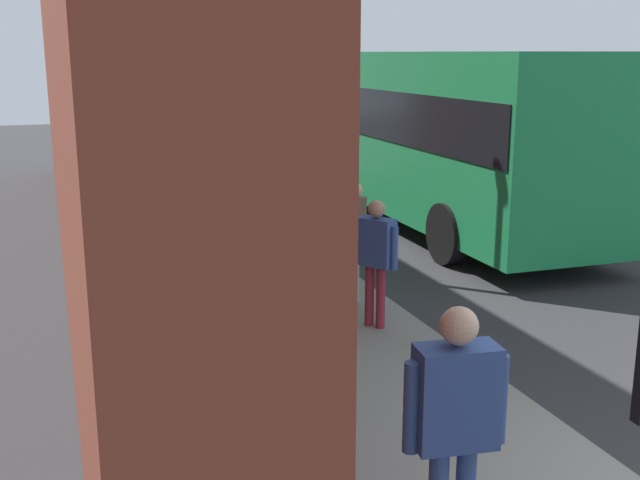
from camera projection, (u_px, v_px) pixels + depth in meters
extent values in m
plane|color=#2D2D30|center=(439.00, 290.00, 11.24)|extent=(60.00, 60.00, 0.00)
cube|color=gray|center=(222.00, 267.00, 12.19)|extent=(24.00, 3.50, 0.12)
cube|color=black|center=(152.00, 186.00, 5.58)|extent=(0.90, 0.06, 1.60)
cube|color=black|center=(112.00, 137.00, 8.79)|extent=(0.90, 0.06, 1.60)
cube|color=black|center=(93.00, 115.00, 12.01)|extent=(0.90, 0.06, 1.60)
torus|color=black|center=(191.00, 403.00, 6.50)|extent=(0.29, 0.70, 0.72)
torus|color=black|center=(292.00, 372.00, 7.13)|extent=(0.29, 0.70, 0.72)
cylinder|color=#1E4CA5|center=(245.00, 357.00, 6.77)|extent=(0.37, 0.97, 0.58)
cylinder|color=#1E4CA5|center=(237.00, 332.00, 6.66)|extent=(0.31, 0.82, 0.09)
cylinder|color=#1E4CA5|center=(285.00, 349.00, 7.03)|extent=(0.09, 0.19, 0.51)
cube|color=black|center=(278.00, 320.00, 6.91)|extent=(0.16, 0.22, 0.06)
cylinder|color=#1E4CA5|center=(193.00, 335.00, 6.39)|extent=(0.46, 0.18, 0.02)
torus|color=black|center=(178.00, 348.00, 7.71)|extent=(0.23, 0.71, 0.72)
torus|color=black|center=(284.00, 345.00, 7.81)|extent=(0.23, 0.71, 0.72)
cylinder|color=orange|center=(233.00, 320.00, 7.70)|extent=(0.27, 1.00, 0.58)
cylinder|color=orange|center=(225.00, 296.00, 7.64)|extent=(0.23, 0.84, 0.09)
cylinder|color=orange|center=(276.00, 321.00, 7.75)|extent=(0.08, 0.19, 0.51)
cube|color=black|center=(268.00, 294.00, 7.67)|extent=(0.14, 0.22, 0.06)
cylinder|color=orange|center=(180.00, 290.00, 7.58)|extent=(0.47, 0.14, 0.02)
torus|color=black|center=(151.00, 323.00, 8.44)|extent=(0.19, 0.72, 0.72)
torus|color=black|center=(240.00, 308.00, 8.95)|extent=(0.19, 0.72, 0.72)
cylinder|color=#B21E1E|center=(198.00, 291.00, 8.64)|extent=(0.22, 1.01, 0.58)
cylinder|color=#B21E1E|center=(191.00, 270.00, 8.55)|extent=(0.19, 0.84, 0.09)
cylinder|color=#B21E1E|center=(233.00, 288.00, 8.85)|extent=(0.07, 0.19, 0.51)
cube|color=black|center=(226.00, 264.00, 8.75)|extent=(0.13, 0.21, 0.06)
cylinder|color=#B21E1E|center=(153.00, 269.00, 8.33)|extent=(0.48, 0.11, 0.02)
torus|color=black|center=(143.00, 296.00, 9.38)|extent=(0.07, 0.72, 0.72)
torus|color=black|center=(229.00, 288.00, 9.71)|extent=(0.07, 0.72, 0.72)
cylinder|color=#8C338C|center=(188.00, 270.00, 9.49)|extent=(0.05, 1.02, 0.58)
cylinder|color=#8C338C|center=(181.00, 250.00, 9.41)|extent=(0.04, 0.85, 0.09)
cylinder|color=#8C338C|center=(222.00, 269.00, 9.63)|extent=(0.04, 0.18, 0.51)
cube|color=black|center=(215.00, 247.00, 9.53)|extent=(0.10, 0.20, 0.06)
cylinder|color=#8C338C|center=(145.00, 247.00, 9.26)|extent=(0.48, 0.03, 0.02)
torus|color=black|center=(145.00, 273.00, 10.35)|extent=(0.09, 0.72, 0.72)
torus|color=black|center=(223.00, 267.00, 10.64)|extent=(0.09, 0.72, 0.72)
cylinder|color=#1E4CA5|center=(186.00, 250.00, 10.44)|extent=(0.08, 1.02, 0.58)
cylinder|color=#1E4CA5|center=(179.00, 232.00, 10.36)|extent=(0.07, 0.85, 0.09)
cylinder|color=#1E4CA5|center=(217.00, 250.00, 10.56)|extent=(0.04, 0.19, 0.51)
cube|color=black|center=(211.00, 229.00, 10.47)|extent=(0.11, 0.20, 0.06)
cylinder|color=#1E4CA5|center=(146.00, 229.00, 10.22)|extent=(0.48, 0.04, 0.02)
torus|color=black|center=(130.00, 258.00, 11.11)|extent=(0.14, 0.72, 0.72)
torus|color=black|center=(201.00, 250.00, 11.55)|extent=(0.14, 0.72, 0.72)
cylinder|color=#8C338C|center=(167.00, 235.00, 11.27)|extent=(0.15, 1.02, 0.58)
cylinder|color=#8C338C|center=(162.00, 219.00, 11.18)|extent=(0.13, 0.85, 0.09)
cylinder|color=#8C338C|center=(196.00, 234.00, 11.46)|extent=(0.06, 0.19, 0.51)
cube|color=black|center=(190.00, 215.00, 11.36)|extent=(0.12, 0.21, 0.06)
cylinder|color=#8C338C|center=(132.00, 217.00, 10.99)|extent=(0.48, 0.08, 0.02)
cube|color=#1E8C4C|center=(425.00, 128.00, 15.65)|extent=(10.53, 2.62, 3.00)
cube|color=black|center=(425.00, 110.00, 15.56)|extent=(10.32, 2.66, 0.90)
cylinder|color=black|center=(573.00, 224.00, 13.24)|extent=(1.00, 0.26, 1.00)
cylinder|color=black|center=(446.00, 234.00, 12.50)|extent=(1.00, 0.26, 1.00)
cylinder|color=black|center=(407.00, 169.00, 19.43)|extent=(1.00, 0.26, 1.00)
cylinder|color=black|center=(316.00, 174.00, 18.69)|extent=(1.00, 0.26, 1.00)
cylinder|color=#B2A599|center=(355.00, 272.00, 10.25)|extent=(0.12, 0.12, 0.79)
cylinder|color=#B2A599|center=(352.00, 276.00, 10.09)|extent=(0.12, 0.12, 0.79)
cube|color=brown|center=(354.00, 222.00, 10.01)|extent=(0.51, 0.46, 0.60)
sphere|color=#D8AD8C|center=(354.00, 190.00, 9.91)|extent=(0.21, 0.21, 0.21)
cylinder|color=brown|center=(358.00, 221.00, 10.26)|extent=(0.09, 0.09, 0.53)
cylinder|color=brown|center=(349.00, 229.00, 9.77)|extent=(0.09, 0.09, 0.53)
cylinder|color=maroon|center=(370.00, 295.00, 9.35)|extent=(0.11, 0.11, 0.76)
cylinder|color=maroon|center=(381.00, 297.00, 9.25)|extent=(0.11, 0.11, 0.76)
cube|color=#334C8C|center=(376.00, 242.00, 9.14)|extent=(0.49, 0.43, 0.57)
sphere|color=tan|center=(377.00, 209.00, 9.05)|extent=(0.21, 0.21, 0.21)
cylinder|color=#334C8C|center=(358.00, 242.00, 9.30)|extent=(0.09, 0.09, 0.51)
cylinder|color=#334C8C|center=(394.00, 248.00, 9.00)|extent=(0.09, 0.09, 0.51)
cube|color=#334C8C|center=(456.00, 397.00, 4.70)|extent=(0.31, 0.53, 0.65)
sphere|color=#D8AD8C|center=(459.00, 326.00, 4.60)|extent=(0.23, 0.23, 0.23)
cylinder|color=#334C8C|center=(499.00, 399.00, 4.77)|extent=(0.10, 0.10, 0.58)
cylinder|color=#334C8C|center=(411.00, 407.00, 4.66)|extent=(0.10, 0.10, 0.58)
cylinder|color=#333338|center=(318.00, 89.00, 11.63)|extent=(0.12, 0.12, 5.36)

